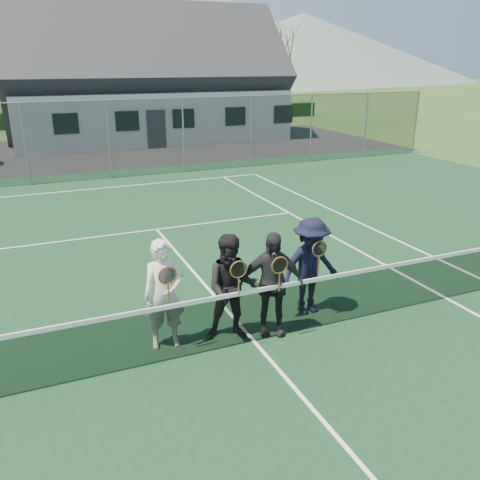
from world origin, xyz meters
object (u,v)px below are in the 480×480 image
(player_d, at_px, (310,266))
(player_b, at_px, (232,288))
(clubhouse, at_px, (145,69))
(player_a, at_px, (164,294))
(player_c, at_px, (271,284))
(tennis_net, at_px, (254,313))

(player_d, bearing_deg, player_b, -169.63)
(clubhouse, height_order, player_a, clubhouse)
(clubhouse, relative_size, player_c, 8.67)
(player_c, bearing_deg, clubhouse, 81.38)
(player_a, relative_size, player_b, 1.00)
(player_b, relative_size, player_c, 1.00)
(tennis_net, height_order, player_d, player_d)
(player_c, distance_m, player_d, 1.05)
(clubhouse, xyz_separation_m, player_b, (-4.27, -23.74, -3.07))
(tennis_net, distance_m, player_c, 0.57)
(clubhouse, bearing_deg, player_a, -102.79)
(tennis_net, relative_size, player_b, 6.49)
(clubhouse, relative_size, player_b, 8.67)
(clubhouse, height_order, player_d, clubhouse)
(player_a, bearing_deg, clubhouse, 77.21)
(tennis_net, xyz_separation_m, clubhouse, (4.00, 24.00, 3.45))
(tennis_net, bearing_deg, player_d, 22.35)
(tennis_net, relative_size, clubhouse, 0.75)
(clubhouse, xyz_separation_m, player_d, (-2.64, -23.44, -3.07))
(player_a, bearing_deg, player_c, -9.66)
(tennis_net, relative_size, player_a, 6.49)
(clubhouse, xyz_separation_m, player_a, (-5.34, -23.54, -3.07))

